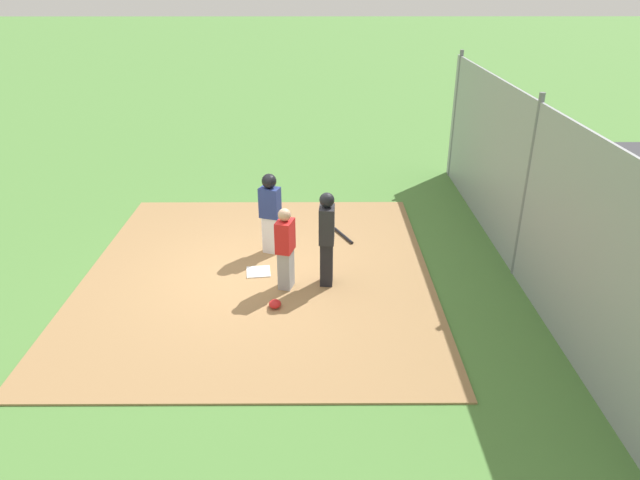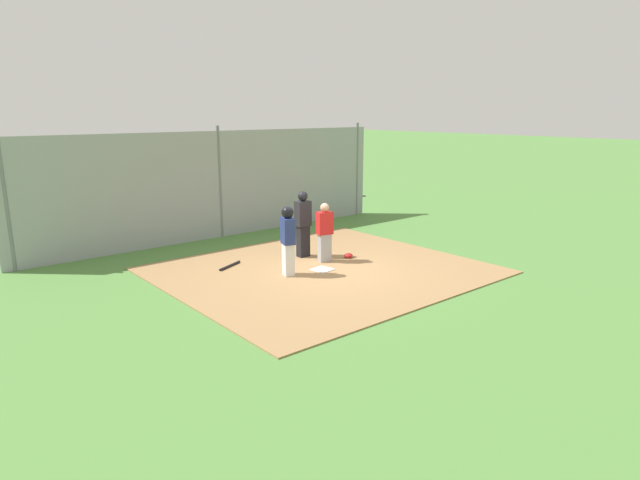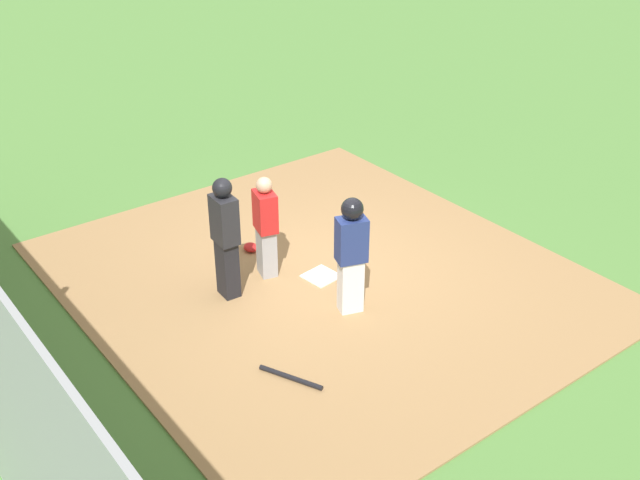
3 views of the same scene
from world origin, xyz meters
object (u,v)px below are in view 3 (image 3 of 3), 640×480
(runner, at_px, (351,248))
(baseball_bat, at_px, (291,377))
(umpire, at_px, (225,236))
(catcher_mask, at_px, (251,247))
(home_plate, at_px, (321,276))
(catcher, at_px, (266,226))

(runner, distance_m, baseball_bat, 1.86)
(umpire, bearing_deg, catcher_mask, 46.60)
(umpire, bearing_deg, home_plate, -14.35)
(catcher, distance_m, umpire, 0.74)
(home_plate, relative_size, baseball_bat, 0.53)
(catcher, height_order, runner, runner)
(home_plate, height_order, runner, runner)
(home_plate, distance_m, umpire, 1.61)
(runner, relative_size, baseball_bat, 1.97)
(catcher, relative_size, catcher_mask, 6.26)
(catcher_mask, bearing_deg, baseball_bat, -24.16)
(baseball_bat, bearing_deg, runner, -89.10)
(home_plate, height_order, catcher, catcher)
(runner, bearing_deg, baseball_bat, 134.55)
(catcher, height_order, baseball_bat, catcher)
(home_plate, height_order, baseball_bat, baseball_bat)
(catcher, height_order, umpire, umpire)
(catcher_mask, bearing_deg, home_plate, 17.81)
(home_plate, relative_size, umpire, 0.25)
(umpire, height_order, runner, umpire)
(runner, bearing_deg, catcher, 33.31)
(umpire, relative_size, catcher_mask, 7.23)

